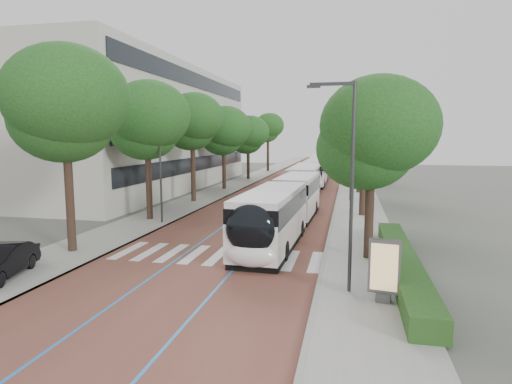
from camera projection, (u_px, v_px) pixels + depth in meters
ground at (208, 261)px, 21.00m from camera, size 160.00×160.00×0.00m
road at (300, 181)px, 59.74m from camera, size 11.00×140.00×0.02m
sidewalk_left at (248, 179)px, 61.33m from camera, size 4.00×140.00×0.12m
sidewalk_right at (355, 181)px, 58.14m from camera, size 4.00×140.00×0.12m
kerb_left at (261, 179)px, 60.93m from camera, size 0.20×140.00×0.14m
kerb_right at (341, 181)px, 58.55m from camera, size 0.20×140.00×0.14m
zebra_crossing at (218, 256)px, 21.92m from camera, size 10.55×3.60×0.01m
lane_line_left at (289, 180)px, 60.08m from camera, size 0.12×126.00×0.01m
lane_line_right at (312, 181)px, 59.40m from camera, size 0.12×126.00×0.01m
office_building at (128, 129)px, 51.37m from camera, size 18.11×40.00×14.00m
hedge at (402, 263)px, 18.99m from camera, size 1.20×14.00×0.80m
streetlight_near at (347, 171)px, 16.07m from camera, size 1.82×0.20×8.00m
streetlight_far at (349, 150)px, 40.28m from camera, size 1.82×0.20×8.00m
lamp_post_left at (160, 165)px, 29.52m from camera, size 0.14×0.14×8.00m
trees_left at (208, 128)px, 43.33m from camera, size 6.17×60.64×10.08m
trees_right at (362, 133)px, 39.35m from camera, size 5.90×47.38×9.42m
lead_bus at (285, 208)px, 27.04m from camera, size 3.08×18.47×3.20m
bus_queued_0 at (305, 182)px, 42.56m from camera, size 2.66×12.42×3.20m
bus_queued_1 at (316, 172)px, 54.39m from camera, size 2.59×12.41×3.20m
bus_queued_2 at (320, 166)px, 66.93m from camera, size 3.11×12.50×3.20m
bus_queued_3 at (326, 161)px, 79.93m from camera, size 3.01×12.49×3.20m
ad_panel at (384, 269)px, 15.40m from camera, size 1.15×0.50×2.31m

